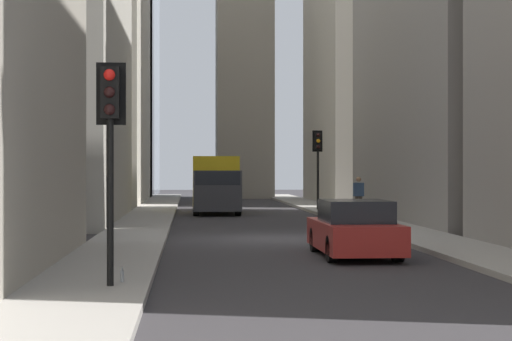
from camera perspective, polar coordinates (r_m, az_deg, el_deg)
The scene contains 10 objects.
ground_plane at distance 27.18m, azimuth 1.28°, elevation -4.53°, with size 135.00×135.00×0.00m, color #302D30.
sidewalk_right at distance 27.10m, azimuth -8.25°, elevation -4.40°, with size 90.00×2.20×0.14m, color gray.
sidewalk_left at distance 27.98m, azimuth 10.52°, elevation -4.26°, with size 90.00×2.20×0.14m, color gray.
building_right_far at distance 58.86m, azimuth -12.23°, elevation 9.15°, with size 19.63×10.50×22.98m.
delivery_truck at distance 42.86m, azimuth -2.69°, elevation -0.91°, with size 6.46×2.25×2.84m.
sedan_red at distance 21.59m, azimuth 6.53°, elevation -3.95°, with size 4.30×1.78×1.42m.
traffic_light_foreground at distance 15.22m, azimuth -9.64°, elevation 3.26°, with size 0.43×0.52×3.92m.
traffic_light_midblock at distance 44.35m, azimuth 4.12°, elevation 1.28°, with size 0.43×0.52×4.07m.
pedestrian at distance 37.59m, azimuth 6.81°, elevation -1.61°, with size 0.26×0.44×1.73m.
discarded_bottle at distance 15.82m, azimuth -8.87°, elevation -6.91°, with size 0.07×0.07×0.27m.
Camera 1 is at (-26.96, 2.69, 2.16)m, focal length 60.35 mm.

